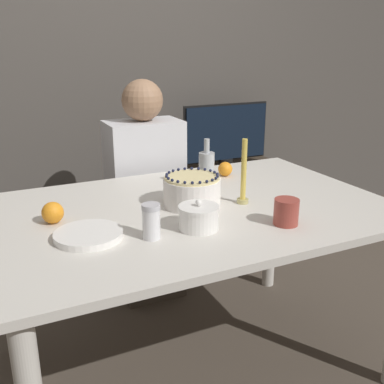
{
  "coord_description": "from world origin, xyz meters",
  "views": [
    {
      "loc": [
        -0.74,
        -1.53,
        1.4
      ],
      "look_at": [
        -0.01,
        0.02,
        0.83
      ],
      "focal_mm": 42.0,
      "sensor_mm": 36.0,
      "label": 1
    }
  ],
  "objects_px": {
    "candle": "(243,178)",
    "person_man_blue_shirt": "(146,205)",
    "sugar_bowl": "(199,217)",
    "bottle": "(207,169)",
    "sugar_shaker": "(151,221)",
    "tv_monitor": "(226,134)",
    "cake": "(192,191)"
  },
  "relations": [
    {
      "from": "sugar_shaker",
      "to": "candle",
      "type": "bearing_deg",
      "value": 20.07
    },
    {
      "from": "sugar_bowl",
      "to": "bottle",
      "type": "bearing_deg",
      "value": 59.55
    },
    {
      "from": "cake",
      "to": "sugar_shaker",
      "type": "relative_size",
      "value": 1.89
    },
    {
      "from": "tv_monitor",
      "to": "person_man_blue_shirt",
      "type": "bearing_deg",
      "value": -150.57
    },
    {
      "from": "candle",
      "to": "tv_monitor",
      "type": "height_order",
      "value": "candle"
    },
    {
      "from": "sugar_shaker",
      "to": "bottle",
      "type": "relative_size",
      "value": 0.55
    },
    {
      "from": "candle",
      "to": "tv_monitor",
      "type": "xyz_separation_m",
      "value": [
        0.6,
        1.19,
        -0.08
      ]
    },
    {
      "from": "bottle",
      "to": "sugar_shaker",
      "type": "bearing_deg",
      "value": -135.09
    },
    {
      "from": "sugar_shaker",
      "to": "cake",
      "type": "bearing_deg",
      "value": 41.78
    },
    {
      "from": "candle",
      "to": "person_man_blue_shirt",
      "type": "xyz_separation_m",
      "value": [
        -0.15,
        0.77,
        -0.35
      ]
    },
    {
      "from": "cake",
      "to": "tv_monitor",
      "type": "height_order",
      "value": "tv_monitor"
    },
    {
      "from": "cake",
      "to": "person_man_blue_shirt",
      "type": "distance_m",
      "value": 0.77
    },
    {
      "from": "sugar_shaker",
      "to": "tv_monitor",
      "type": "bearing_deg",
      "value": 52.12
    },
    {
      "from": "cake",
      "to": "sugar_shaker",
      "type": "xyz_separation_m",
      "value": [
        -0.26,
        -0.23,
        0.0
      ]
    },
    {
      "from": "tv_monitor",
      "to": "candle",
      "type": "bearing_deg",
      "value": -116.65
    },
    {
      "from": "cake",
      "to": "sugar_shaker",
      "type": "height_order",
      "value": "cake"
    },
    {
      "from": "candle",
      "to": "bottle",
      "type": "xyz_separation_m",
      "value": [
        -0.04,
        0.25,
        -0.02
      ]
    },
    {
      "from": "tv_monitor",
      "to": "bottle",
      "type": "bearing_deg",
      "value": -124.08
    },
    {
      "from": "candle",
      "to": "bottle",
      "type": "distance_m",
      "value": 0.26
    },
    {
      "from": "cake",
      "to": "bottle",
      "type": "height_order",
      "value": "bottle"
    },
    {
      "from": "sugar_shaker",
      "to": "person_man_blue_shirt",
      "type": "relative_size",
      "value": 0.1
    },
    {
      "from": "sugar_bowl",
      "to": "bottle",
      "type": "xyz_separation_m",
      "value": [
        0.25,
        0.42,
        0.04
      ]
    },
    {
      "from": "tv_monitor",
      "to": "cake",
      "type": "bearing_deg",
      "value": -125.27
    },
    {
      "from": "candle",
      "to": "sugar_bowl",
      "type": "bearing_deg",
      "value": -149.96
    },
    {
      "from": "candle",
      "to": "tv_monitor",
      "type": "relative_size",
      "value": 0.42
    },
    {
      "from": "bottle",
      "to": "sugar_bowl",
      "type": "bearing_deg",
      "value": -120.45
    },
    {
      "from": "sugar_shaker",
      "to": "tv_monitor",
      "type": "xyz_separation_m",
      "value": [
        1.06,
        1.36,
        -0.04
      ]
    },
    {
      "from": "cake",
      "to": "bottle",
      "type": "relative_size",
      "value": 1.03
    },
    {
      "from": "sugar_shaker",
      "to": "candle",
      "type": "relative_size",
      "value": 0.46
    },
    {
      "from": "cake",
      "to": "candle",
      "type": "xyz_separation_m",
      "value": [
        0.2,
        -0.07,
        0.05
      ]
    },
    {
      "from": "cake",
      "to": "person_man_blue_shirt",
      "type": "xyz_separation_m",
      "value": [
        0.05,
        0.71,
        -0.3
      ]
    },
    {
      "from": "sugar_bowl",
      "to": "person_man_blue_shirt",
      "type": "distance_m",
      "value": 0.98
    }
  ]
}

